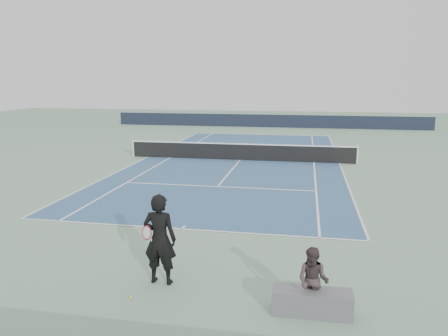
% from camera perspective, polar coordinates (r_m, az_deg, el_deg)
% --- Properties ---
extents(ground, '(80.00, 80.00, 0.00)m').
position_cam_1_polar(ground, '(24.78, 2.11, 1.03)').
color(ground, gray).
extents(court_surface, '(10.97, 23.77, 0.01)m').
position_cam_1_polar(court_surface, '(24.78, 2.11, 1.04)').
color(court_surface, '#365881').
rests_on(court_surface, ground).
extents(tennis_net, '(12.90, 0.10, 1.07)m').
position_cam_1_polar(tennis_net, '(24.69, 2.12, 2.18)').
color(tennis_net, silver).
rests_on(tennis_net, ground).
extents(windscreen_far, '(30.00, 0.25, 1.20)m').
position_cam_1_polar(windscreen_far, '(42.32, 5.74, 6.14)').
color(windscreen_far, black).
rests_on(windscreen_far, ground).
extents(tennis_player, '(0.85, 0.58, 2.06)m').
position_cam_1_polar(tennis_player, '(9.87, -8.39, -9.16)').
color(tennis_player, black).
rests_on(tennis_player, ground).
extents(tennis_ball, '(0.06, 0.06, 0.06)m').
position_cam_1_polar(tennis_ball, '(9.68, -12.14, -16.22)').
color(tennis_ball, yellow).
rests_on(tennis_ball, ground).
extents(spectator_bench, '(1.61, 0.96, 1.35)m').
position_cam_1_polar(spectator_bench, '(8.92, 11.50, -15.44)').
color(spectator_bench, slate).
rests_on(spectator_bench, ground).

